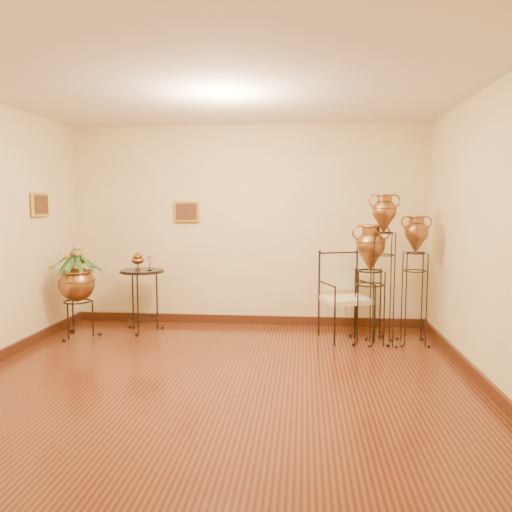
# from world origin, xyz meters

# --- Properties ---
(ground) EXTENTS (5.00, 5.00, 0.00)m
(ground) POSITION_xyz_m (0.00, 0.00, 0.00)
(ground) COLOR brown
(ground) RESTS_ON ground
(room_shell) EXTENTS (5.02, 5.02, 2.81)m
(room_shell) POSITION_xyz_m (-0.01, 0.01, 1.73)
(room_shell) COLOR #F6EC9E
(room_shell) RESTS_ON ground
(amphora_tall) EXTENTS (0.38, 0.38, 1.85)m
(amphora_tall) POSITION_xyz_m (1.76, 1.60, 0.94)
(amphora_tall) COLOR black
(amphora_tall) RESTS_ON ground
(amphora_mid) EXTENTS (0.38, 0.38, 1.59)m
(amphora_mid) POSITION_xyz_m (2.15, 1.65, 0.80)
(amphora_mid) COLOR black
(amphora_mid) RESTS_ON ground
(amphora_short) EXTENTS (0.48, 0.48, 1.49)m
(amphora_short) POSITION_xyz_m (1.62, 1.69, 0.74)
(amphora_short) COLOR black
(amphora_short) RESTS_ON ground
(planter_urn) EXTENTS (0.94, 0.94, 1.33)m
(planter_urn) POSITION_xyz_m (-2.09, 1.59, 0.74)
(planter_urn) COLOR black
(planter_urn) RESTS_ON ground
(armchair) EXTENTS (0.78, 0.76, 1.10)m
(armchair) POSITION_xyz_m (1.35, 1.80, 0.55)
(armchair) COLOR black
(armchair) RESTS_ON ground
(side_table) EXTENTS (0.74, 0.74, 1.05)m
(side_table) POSITION_xyz_m (-1.34, 1.94, 0.43)
(side_table) COLOR black
(side_table) RESTS_ON ground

